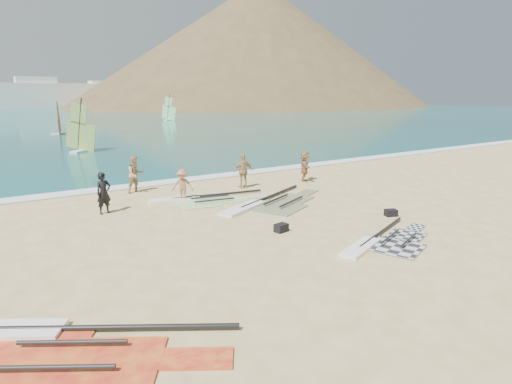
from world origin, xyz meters
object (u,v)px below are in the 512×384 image
rig_grey (384,242)px  beachgoer_mid (182,185)px  person_wetsuit (104,193)px  beachgoer_right (305,167)px  rig_green (200,200)px  beachgoer_back (243,171)px  rig_orange (269,204)px  gear_bag_near (281,228)px  rig_red (49,345)px  beachgoer_left (135,174)px  gear_bag_far (391,213)px

rig_grey → beachgoer_mid: bearing=89.2°
person_wetsuit → beachgoer_right: 11.18m
rig_green → beachgoer_back: 3.47m
rig_orange → gear_bag_near: (-1.82, -3.38, 0.10)m
rig_grey → rig_green: (-2.51, 8.62, 0.00)m
gear_bag_near → rig_red: bearing=-158.1°
beachgoer_right → rig_orange: bearing=160.4°
gear_bag_near → beachgoer_left: beachgoer_left is taller
gear_bag_far → rig_green: bearing=129.2°
rig_orange → gear_bag_far: gear_bag_far is taller
beachgoer_left → beachgoer_back: bearing=-33.8°
gear_bag_far → gear_bag_near: bearing=170.4°
beachgoer_left → beachgoer_mid: 3.21m
rig_red → person_wetsuit: person_wetsuit is taller
rig_red → beachgoer_back: 14.90m
beachgoer_mid → rig_grey: bearing=-41.5°
gear_bag_near → beachgoer_left: 9.34m
gear_bag_near → gear_bag_far: size_ratio=1.00×
beachgoer_mid → beachgoer_right: size_ratio=0.89×
gear_bag_near → gear_bag_far: gear_bag_near is taller
rig_orange → beachgoer_right: size_ratio=3.82×
rig_red → gear_bag_near: gear_bag_near is taller
rig_grey → rig_orange: rig_orange is taller
person_wetsuit → beachgoer_back: 7.45m
beachgoer_mid → beachgoer_back: bearing=42.2°
beachgoer_left → rig_grey: bearing=-81.3°
beachgoer_left → rig_green: bearing=-71.3°
gear_bag_near → gear_bag_far: (4.92, -0.83, -0.01)m
person_wetsuit → beachgoer_right: size_ratio=1.03×
rig_orange → rig_green: bearing=108.8°
rig_grey → beachgoer_back: bearing=65.7°
beachgoer_left → beachgoer_right: size_ratio=1.09×
person_wetsuit → beachgoer_left: (2.32, 3.07, 0.06)m
rig_green → gear_bag_far: (5.34, -6.56, 0.09)m
gear_bag_far → beachgoer_right: (1.57, 7.35, 0.71)m
rig_green → gear_bag_far: bearing=-41.5°
beachgoer_right → gear_bag_near: bearing=171.6°
rig_grey → rig_orange: bearing=71.7°
rig_orange → gear_bag_near: gear_bag_near is taller
beachgoer_right → rig_grey: bearing=-168.6°
gear_bag_far → beachgoer_left: beachgoer_left is taller
beachgoer_mid → beachgoer_right: 7.65m
rig_orange → beachgoer_left: beachgoer_left is taller
rig_grey → beachgoer_back: (0.61, 9.85, 0.85)m
person_wetsuit → beachgoer_back: beachgoer_back is taller
rig_orange → person_wetsuit: 7.02m
gear_bag_far → beachgoer_right: size_ratio=0.28×
rig_grey → rig_red: 10.20m
rig_grey → beachgoer_back: beachgoer_back is taller
gear_bag_near → beachgoer_right: size_ratio=0.28×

